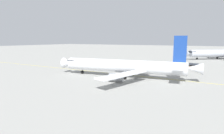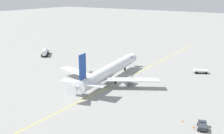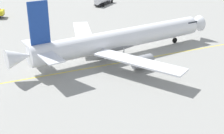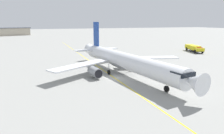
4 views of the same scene
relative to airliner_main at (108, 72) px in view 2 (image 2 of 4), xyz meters
The scene contains 8 objects.
ground_plane 5.21m from the airliner_main, 133.98° to the left, with size 600.00×600.00×0.00m, color gray.
airliner_main is the anchor object (origin of this frame).
pushback_tug_truck 33.03m from the airliner_main, 139.52° to the left, with size 4.01×5.05×1.30m.
baggage_truck_truck 37.40m from the airliner_main, 66.37° to the left, with size 3.91×2.81×1.22m.
fuel_tanker_truck 46.04m from the airliner_main, 108.39° to the right, with size 8.84×8.30×2.87m.
taxiway_centreline 5.14m from the airliner_main, 51.92° to the left, with size 152.43×2.76×0.01m.
safety_cone_near 32.93m from the airliner_main, 64.49° to the left, with size 0.36×0.36×0.55m.
safety_cone_mid 36.20m from the airliner_main, 64.41° to the left, with size 0.36×0.36×0.55m.
Camera 2 is at (72.05, 45.31, 27.66)m, focal length 45.26 mm.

